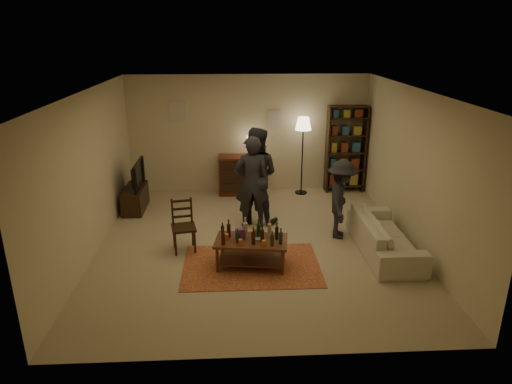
{
  "coord_description": "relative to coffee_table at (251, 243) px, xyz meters",
  "views": [
    {
      "loc": [
        -0.37,
        -7.37,
        3.6
      ],
      "look_at": [
        0.02,
        0.1,
        0.95
      ],
      "focal_mm": 32.0,
      "sensor_mm": 36.0,
      "label": 1
    }
  ],
  "objects": [
    {
      "name": "rug",
      "position": [
        0.0,
        -0.0,
        -0.41
      ],
      "size": [
        2.2,
        1.5,
        0.01
      ],
      "primitive_type": "cube",
      "color": "maroon",
      "rests_on": "ground"
    },
    {
      "name": "tv_stand",
      "position": [
        -2.34,
        2.61,
        -0.03
      ],
      "size": [
        0.4,
        1.0,
        1.06
      ],
      "color": "#332111",
      "rests_on": "ground"
    },
    {
      "name": "floor",
      "position": [
        0.1,
        0.81,
        -0.41
      ],
      "size": [
        6.0,
        6.0,
        0.0
      ],
      "primitive_type": "plane",
      "color": "#C6B793",
      "rests_on": "ground"
    },
    {
      "name": "sofa",
      "position": [
        2.3,
        0.41,
        -0.11
      ],
      "size": [
        0.81,
        2.08,
        0.61
      ],
      "primitive_type": "imported",
      "rotation": [
        0.0,
        0.0,
        1.57
      ],
      "color": "beige",
      "rests_on": "ground"
    },
    {
      "name": "person_right",
      "position": [
        0.16,
        1.85,
        0.53
      ],
      "size": [
        1.1,
        0.97,
        1.9
      ],
      "primitive_type": "imported",
      "rotation": [
        0.0,
        0.0,
        2.83
      ],
      "color": "#24242B",
      "rests_on": "ground"
    },
    {
      "name": "dresser",
      "position": [
        -0.09,
        3.52,
        0.06
      ],
      "size": [
        1.0,
        0.5,
        1.36
      ],
      "color": "maroon",
      "rests_on": "ground"
    },
    {
      "name": "floor_lamp",
      "position": [
        1.32,
        3.46,
        1.11
      ],
      "size": [
        0.36,
        0.36,
        1.79
      ],
      "color": "black",
      "rests_on": "ground"
    },
    {
      "name": "dining_chair",
      "position": [
        -1.14,
        0.67,
        0.07
      ],
      "size": [
        0.47,
        0.47,
        0.93
      ],
      "rotation": [
        0.0,
        0.0,
        0.19
      ],
      "color": "#332111",
      "rests_on": "ground"
    },
    {
      "name": "coffee_table",
      "position": [
        0.0,
        0.0,
        0.0
      ],
      "size": [
        1.22,
        0.77,
        0.81
      ],
      "rotation": [
        0.0,
        0.0,
        -0.14
      ],
      "color": "#5F2B1B",
      "rests_on": "ground"
    },
    {
      "name": "person_by_sofa",
      "position": [
        1.68,
        1.04,
        0.31
      ],
      "size": [
        0.77,
        1.05,
        1.46
      ],
      "primitive_type": "imported",
      "rotation": [
        0.0,
        0.0,
        1.3
      ],
      "color": "#23242A",
      "rests_on": "ground"
    },
    {
      "name": "bookshelf",
      "position": [
        2.35,
        3.59,
        0.62
      ],
      "size": [
        0.9,
        0.34,
        2.02
      ],
      "color": "#332111",
      "rests_on": "ground"
    },
    {
      "name": "person_left",
      "position": [
        0.09,
        1.61,
        0.48
      ],
      "size": [
        0.67,
        0.45,
        1.8
      ],
      "primitive_type": "imported",
      "rotation": [
        0.0,
        0.0,
        3.17
      ],
      "color": "#24232B",
      "rests_on": "ground"
    },
    {
      "name": "room_shell",
      "position": [
        -0.54,
        3.78,
        1.4
      ],
      "size": [
        6.0,
        6.0,
        6.0
      ],
      "color": "beige",
      "rests_on": "ground"
    }
  ]
}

